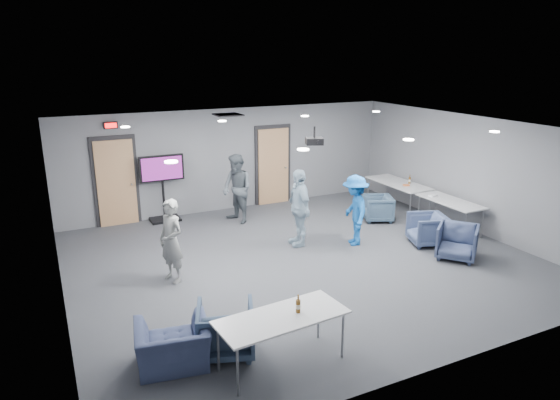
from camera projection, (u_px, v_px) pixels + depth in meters
name	position (u px, v px, depth m)	size (l,w,h in m)	color
floor	(302.00, 260.00, 10.21)	(9.00, 9.00, 0.00)	#37393F
ceiling	(304.00, 128.00, 9.44)	(9.00, 9.00, 0.00)	white
wall_back	(232.00, 159.00, 13.27)	(9.00, 0.02, 2.70)	slate
wall_front	(453.00, 275.00, 6.37)	(9.00, 0.02, 2.70)	slate
wall_left	(55.00, 231.00, 7.93)	(0.02, 8.00, 2.70)	slate
wall_right	(471.00, 174.00, 11.71)	(0.02, 8.00, 2.70)	slate
door_left	(116.00, 182.00, 12.05)	(1.06, 0.17, 2.24)	black
door_right	(273.00, 166.00, 13.82)	(1.06, 0.17, 2.24)	black
exit_sign	(111.00, 125.00, 11.64)	(0.32, 0.08, 0.16)	black
hvac_diffuser	(228.00, 115.00, 11.65)	(0.60, 0.60, 0.03)	black
downlights	(304.00, 129.00, 9.44)	(6.18, 3.78, 0.02)	white
person_a	(171.00, 241.00, 9.09)	(0.57, 0.37, 1.56)	gray
person_b	(237.00, 189.00, 12.27)	(0.83, 0.65, 1.72)	#525B63
person_c	(299.00, 207.00, 10.82)	(1.00, 0.42, 1.71)	#9CB7C9
person_d	(355.00, 210.00, 10.87)	(1.01, 0.58, 1.56)	#1956A5
chair_right_a	(378.00, 208.00, 12.53)	(0.69, 0.71, 0.64)	#3A4F64
chair_right_b	(427.00, 229.00, 10.97)	(0.73, 0.76, 0.69)	#3E4C6C
chair_right_c	(457.00, 242.00, 10.21)	(0.76, 0.78, 0.71)	#343E5B
chair_front_a	(226.00, 329.00, 6.97)	(0.78, 0.80, 0.73)	#36475E
chair_front_b	(173.00, 346.00, 6.67)	(0.96, 0.84, 0.62)	#3C4568
table_right_a	(399.00, 184.00, 13.39)	(0.81, 1.95, 0.73)	silver
table_right_b	(450.00, 203.00, 11.76)	(0.69, 1.67, 0.73)	silver
table_front_left	(282.00, 319.00, 6.61)	(1.83, 0.89, 0.73)	silver
bottle_front	(298.00, 306.00, 6.67)	(0.07, 0.07, 0.26)	brown
bottle_right	(410.00, 180.00, 13.25)	(0.06, 0.06, 0.25)	brown
snack_box	(406.00, 185.00, 13.05)	(0.16, 0.11, 0.04)	orange
wrapper	(433.00, 196.00, 12.08)	(0.19, 0.13, 0.04)	silver
tv_stand	(163.00, 184.00, 12.36)	(1.09, 0.52, 1.68)	black
projector	(314.00, 141.00, 9.85)	(0.41, 0.39, 0.36)	black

